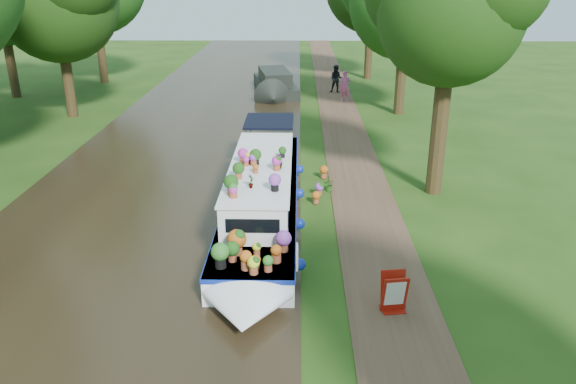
{
  "coord_description": "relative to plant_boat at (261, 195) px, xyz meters",
  "views": [
    {
      "loc": [
        -1.09,
        -15.99,
        7.48
      ],
      "look_at": [
        -1.39,
        -0.37,
        1.3
      ],
      "focal_mm": 35.0,
      "sensor_mm": 36.0,
      "label": 1
    }
  ],
  "objects": [
    {
      "name": "verge_plant",
      "position": [
        2.3,
        2.55,
        -0.61
      ],
      "size": [
        0.48,
        0.43,
        0.48
      ],
      "primitive_type": "imported",
      "rotation": [
        0.0,
        0.0,
        -0.15
      ],
      "color": "#285D1C",
      "rests_on": "ground"
    },
    {
      "name": "ground",
      "position": [
        2.25,
        -0.52,
        -0.85
      ],
      "size": [
        100.0,
        100.0,
        0.0
      ],
      "primitive_type": "plane",
      "color": "#204010",
      "rests_on": "ground"
    },
    {
      "name": "pedestrian_dark",
      "position": [
        3.61,
        20.11,
        0.06
      ],
      "size": [
        0.93,
        0.77,
        1.77
      ],
      "primitive_type": "imported",
      "rotation": [
        0.0,
        0.0,
        -0.11
      ],
      "color": "black",
      "rests_on": "towpath"
    },
    {
      "name": "towpath",
      "position": [
        3.45,
        -0.52,
        -0.84
      ],
      "size": [
        2.2,
        100.0,
        0.03
      ],
      "primitive_type": "cube",
      "color": "#4C3423",
      "rests_on": "ground"
    },
    {
      "name": "sandwich_board",
      "position": [
        3.41,
        -5.2,
        -0.39
      ],
      "size": [
        0.63,
        0.55,
        0.96
      ],
      "rotation": [
        0.0,
        0.0,
        0.14
      ],
      "color": "#A0170B",
      "rests_on": "towpath"
    },
    {
      "name": "tree_near_overhang",
      "position": [
        6.04,
        2.54,
        5.75
      ],
      "size": [
        5.52,
        5.28,
        8.99
      ],
      "color": "#302310",
      "rests_on": "ground"
    },
    {
      "name": "plant_boat",
      "position": [
        0.0,
        0.0,
        0.0
      ],
      "size": [
        2.29,
        13.52,
        2.29
      ],
      "color": "white",
      "rests_on": "canal_water"
    },
    {
      "name": "second_boat",
      "position": [
        -0.4,
        20.05,
        -0.25
      ],
      "size": [
        3.35,
        7.99,
        1.49
      ],
      "rotation": [
        0.0,
        0.0,
        0.18
      ],
      "color": "black",
      "rests_on": "canal_water"
    },
    {
      "name": "pedestrian_pink",
      "position": [
        3.97,
        17.55,
        0.09
      ],
      "size": [
        0.67,
        0.45,
        1.83
      ],
      "primitive_type": "imported",
      "rotation": [
        0.0,
        0.0,
        -0.01
      ],
      "color": "#E65F9B",
      "rests_on": "towpath"
    },
    {
      "name": "canal_water",
      "position": [
        -3.75,
        -0.52,
        -0.84
      ],
      "size": [
        10.0,
        100.0,
        0.02
      ],
      "primitive_type": "cube",
      "color": "black",
      "rests_on": "ground"
    }
  ]
}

